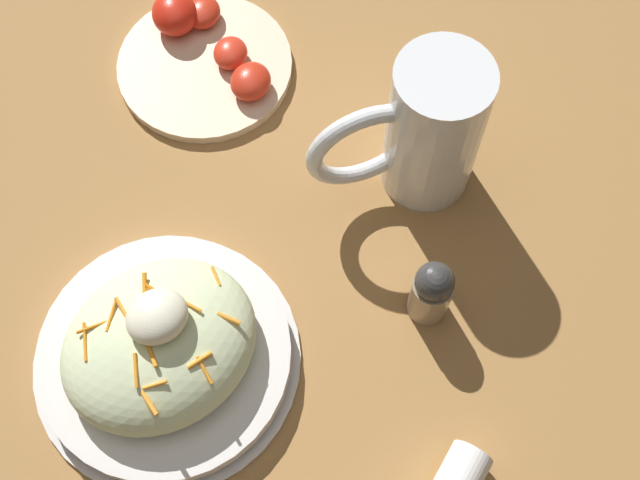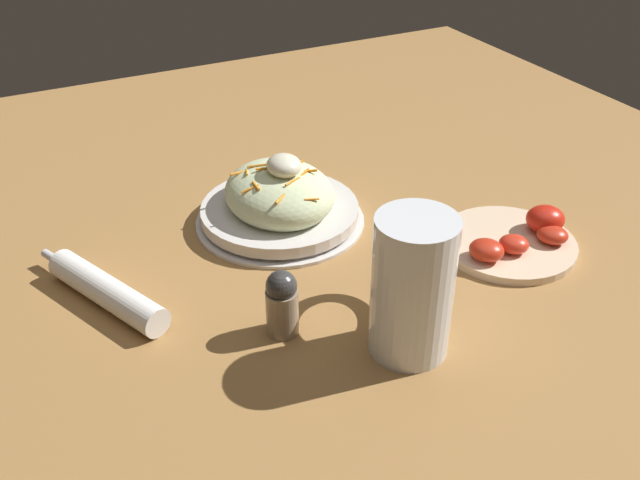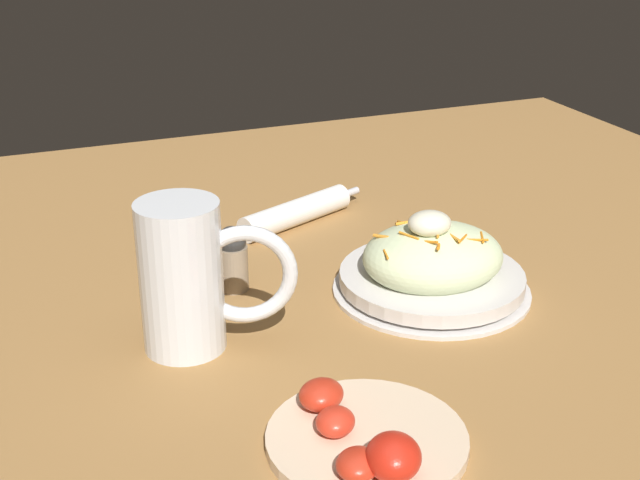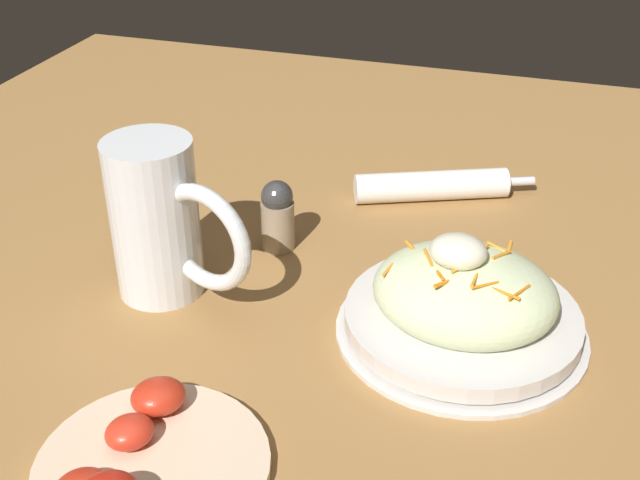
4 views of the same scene
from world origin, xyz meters
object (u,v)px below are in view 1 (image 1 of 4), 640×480
object	(u,v)px
beer_mug	(425,132)
salad_plate	(162,349)
salt_shaker	(432,291)
tomato_plate	(205,55)

from	to	relation	value
beer_mug	salad_plate	bearing A→B (deg)	3.87
salad_plate	beer_mug	world-z (taller)	beer_mug
salt_shaker	beer_mug	bearing A→B (deg)	-124.84
beer_mug	tomato_plate	distance (m)	0.24
tomato_plate	salt_shaker	bearing A→B (deg)	92.71
salad_plate	tomato_plate	distance (m)	0.30
beer_mug	salt_shaker	distance (m)	0.14
salad_plate	salt_shaker	distance (m)	0.22
salad_plate	salt_shaker	xyz separation A→B (m)	(-0.21, 0.09, 0.01)
beer_mug	tomato_plate	bearing A→B (deg)	-67.19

